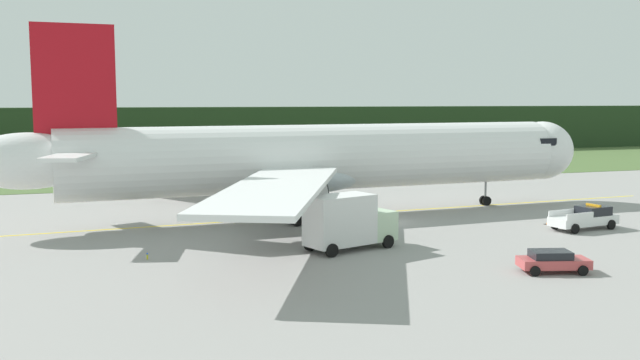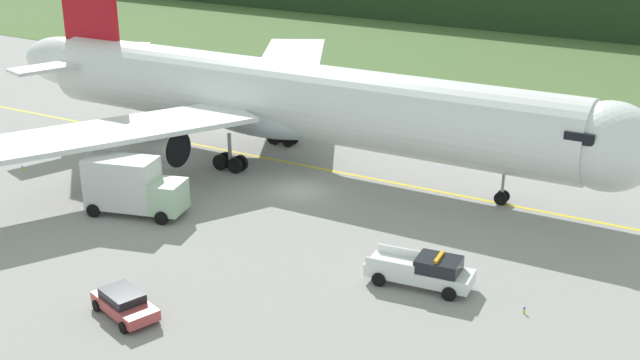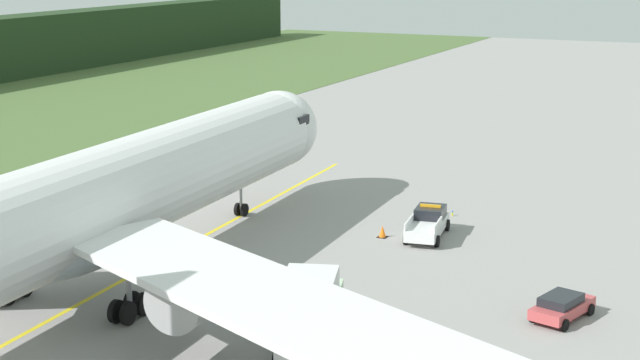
% 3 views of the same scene
% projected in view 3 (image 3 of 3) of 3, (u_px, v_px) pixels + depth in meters
% --- Properties ---
extents(ground, '(320.00, 320.00, 0.00)m').
position_uv_depth(ground, '(214.00, 281.00, 55.79)').
color(ground, gray).
extents(taxiway_centerline_main, '(70.34, 3.88, 0.01)m').
position_uv_depth(taxiway_centerline_main, '(105.00, 290.00, 54.30)').
color(taxiway_centerline_main, yellow).
rests_on(taxiway_centerline_main, ground).
extents(airliner, '(54.69, 50.96, 15.76)m').
position_uv_depth(airliner, '(93.00, 206.00, 52.53)').
color(airliner, white).
rests_on(airliner, ground).
extents(ops_pickup_truck, '(5.94, 2.89, 1.94)m').
position_uv_depth(ops_pickup_truck, '(428.00, 223.00, 64.22)').
color(ops_pickup_truck, white).
rests_on(ops_pickup_truck, ground).
extents(catering_truck, '(6.89, 4.32, 3.94)m').
position_uv_depth(catering_truck, '(310.00, 313.00, 45.48)').
color(catering_truck, '#B5CFAE').
rests_on(catering_truck, ground).
extents(staff_car, '(4.33, 2.79, 1.30)m').
position_uv_depth(staff_car, '(562.00, 306.00, 49.90)').
color(staff_car, '#B94547').
rests_on(staff_car, ground).
extents(apron_cone, '(0.62, 0.62, 0.78)m').
position_uv_depth(apron_cone, '(382.00, 232.00, 64.15)').
color(apron_cone, black).
rests_on(apron_cone, ground).
extents(taxiway_edge_light_east, '(0.12, 0.12, 0.37)m').
position_uv_depth(taxiway_edge_light_east, '(452.00, 213.00, 69.33)').
color(taxiway_edge_light_east, yellow).
rests_on(taxiway_edge_light_east, ground).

